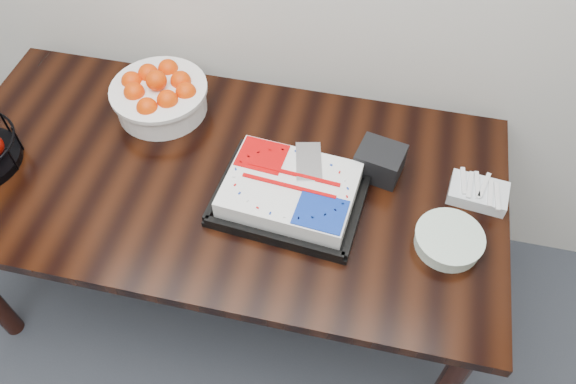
% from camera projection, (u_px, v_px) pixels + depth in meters
% --- Properties ---
extents(table, '(1.80, 0.90, 0.75)m').
position_uv_depth(table, '(221.00, 191.00, 1.85)').
color(table, black).
rests_on(table, ground).
extents(cake_tray, '(0.47, 0.38, 0.09)m').
position_uv_depth(cake_tray, '(290.00, 192.00, 1.69)').
color(cake_tray, black).
rests_on(cake_tray, table).
extents(tangerine_bowl, '(0.33, 0.33, 0.21)m').
position_uv_depth(tangerine_bowl, '(159.00, 90.00, 1.89)').
color(tangerine_bowl, white).
rests_on(tangerine_bowl, table).
extents(plate_stack, '(0.20, 0.20, 0.05)m').
position_uv_depth(plate_stack, '(449.00, 240.00, 1.60)').
color(plate_stack, white).
rests_on(plate_stack, table).
extents(fork_bag, '(0.18, 0.13, 0.05)m').
position_uv_depth(fork_bag, '(478.00, 193.00, 1.71)').
color(fork_bag, silver).
rests_on(fork_bag, table).
extents(napkin_box, '(0.16, 0.15, 0.10)m').
position_uv_depth(napkin_box, '(380.00, 162.00, 1.75)').
color(napkin_box, black).
rests_on(napkin_box, table).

